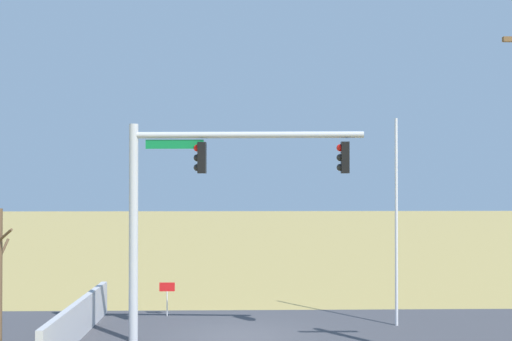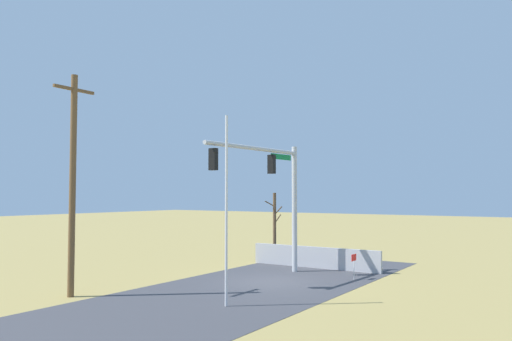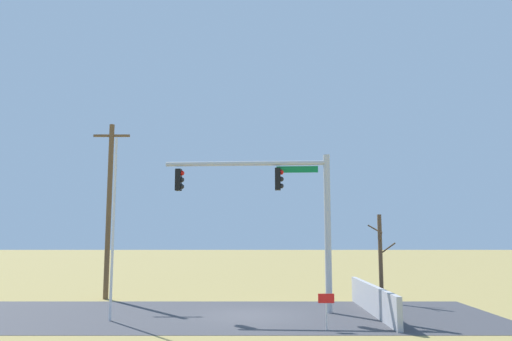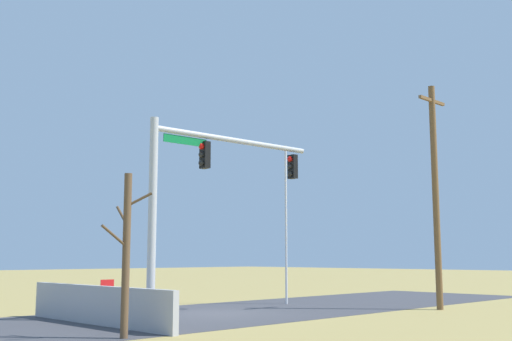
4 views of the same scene
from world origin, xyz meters
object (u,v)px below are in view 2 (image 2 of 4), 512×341
(signal_mast, at_px, (274,183))
(utility_pole, at_px, (73,181))
(bare_tree, at_px, (275,226))
(flagpole, at_px, (226,210))
(open_sign, at_px, (354,261))

(signal_mast, height_order, utility_pole, utility_pole)
(bare_tree, bearing_deg, utility_pole, 174.59)
(signal_mast, bearing_deg, flagpole, -163.33)
(signal_mast, distance_m, flagpole, 7.10)
(signal_mast, bearing_deg, bare_tree, 31.08)
(flagpole, bearing_deg, signal_mast, 16.67)
(flagpole, distance_m, bare_tree, 12.67)
(flagpole, relative_size, open_sign, 5.79)
(flagpole, bearing_deg, bare_tree, 23.13)
(flagpole, bearing_deg, open_sign, -12.20)
(signal_mast, xyz_separation_m, open_sign, (1.27, -3.73, -3.78))
(flagpole, distance_m, open_sign, 8.57)
(signal_mast, distance_m, open_sign, 5.46)
(utility_pole, xyz_separation_m, bare_tree, (13.66, -1.29, -2.50))
(utility_pole, bearing_deg, flagpole, -71.62)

